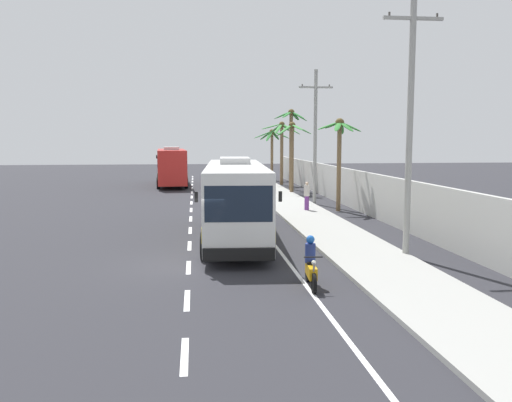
{
  "coord_description": "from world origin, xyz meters",
  "views": [
    {
      "loc": [
        0.26,
        -19.1,
        4.49
      ],
      "look_at": [
        3.03,
        4.97,
        1.7
      ],
      "focal_mm": 37.42,
      "sensor_mm": 36.0,
      "label": 1
    }
  ],
  "objects_px": {
    "palm_nearest": "(282,140)",
    "palm_second": "(272,143)",
    "coach_bus_foreground": "(235,197)",
    "motorcycle_beside_bus": "(260,200)",
    "utility_pole_nearest": "(410,119)",
    "pedestrian_near_kerb": "(307,195)",
    "utility_pole_mid": "(315,135)",
    "palm_farthest": "(339,143)",
    "motorcycle_trailing": "(311,266)",
    "palm_fourth": "(291,134)",
    "coach_bus_far_lane": "(171,165)",
    "palm_third": "(292,144)"
  },
  "relations": [
    {
      "from": "pedestrian_near_kerb",
      "to": "palm_third",
      "type": "height_order",
      "value": "palm_third"
    },
    {
      "from": "motorcycle_trailing",
      "to": "palm_nearest",
      "type": "relative_size",
      "value": 0.31
    },
    {
      "from": "coach_bus_far_lane",
      "to": "motorcycle_beside_bus",
      "type": "height_order",
      "value": "coach_bus_far_lane"
    },
    {
      "from": "coach_bus_far_lane",
      "to": "palm_third",
      "type": "relative_size",
      "value": 1.93
    },
    {
      "from": "motorcycle_trailing",
      "to": "utility_pole_mid",
      "type": "bearing_deg",
      "value": 76.9
    },
    {
      "from": "pedestrian_near_kerb",
      "to": "utility_pole_mid",
      "type": "xyz_separation_m",
      "value": [
        1.4,
        3.99,
        3.78
      ]
    },
    {
      "from": "coach_bus_far_lane",
      "to": "motorcycle_beside_bus",
      "type": "relative_size",
      "value": 5.88
    },
    {
      "from": "palm_nearest",
      "to": "pedestrian_near_kerb",
      "type": "bearing_deg",
      "value": -94.87
    },
    {
      "from": "motorcycle_beside_bus",
      "to": "palm_nearest",
      "type": "height_order",
      "value": "palm_nearest"
    },
    {
      "from": "palm_farthest",
      "to": "utility_pole_mid",
      "type": "bearing_deg",
      "value": 100.71
    },
    {
      "from": "coach_bus_far_lane",
      "to": "pedestrian_near_kerb",
      "type": "xyz_separation_m",
      "value": [
        9.16,
        -20.46,
        -0.92
      ]
    },
    {
      "from": "utility_pole_nearest",
      "to": "palm_third",
      "type": "relative_size",
      "value": 1.7
    },
    {
      "from": "utility_pole_mid",
      "to": "palm_nearest",
      "type": "relative_size",
      "value": 1.47
    },
    {
      "from": "pedestrian_near_kerb",
      "to": "utility_pole_nearest",
      "type": "height_order",
      "value": "utility_pole_nearest"
    },
    {
      "from": "palm_second",
      "to": "palm_third",
      "type": "height_order",
      "value": "palm_third"
    },
    {
      "from": "utility_pole_mid",
      "to": "palm_third",
      "type": "relative_size",
      "value": 1.55
    },
    {
      "from": "motorcycle_beside_bus",
      "to": "palm_second",
      "type": "bearing_deg",
      "value": 80.03
    },
    {
      "from": "palm_second",
      "to": "palm_farthest",
      "type": "xyz_separation_m",
      "value": [
        0.47,
        -25.85,
        0.12
      ]
    },
    {
      "from": "pedestrian_near_kerb",
      "to": "utility_pole_nearest",
      "type": "xyz_separation_m",
      "value": [
        1.16,
        -12.91,
        4.22
      ]
    },
    {
      "from": "pedestrian_near_kerb",
      "to": "coach_bus_foreground",
      "type": "bearing_deg",
      "value": 126.93
    },
    {
      "from": "utility_pole_mid",
      "to": "palm_third",
      "type": "height_order",
      "value": "utility_pole_mid"
    },
    {
      "from": "utility_pole_nearest",
      "to": "coach_bus_foreground",
      "type": "bearing_deg",
      "value": 143.19
    },
    {
      "from": "pedestrian_near_kerb",
      "to": "palm_nearest",
      "type": "xyz_separation_m",
      "value": [
        1.72,
        20.19,
        3.43
      ]
    },
    {
      "from": "palm_nearest",
      "to": "palm_second",
      "type": "distance_m",
      "value": 5.99
    },
    {
      "from": "coach_bus_far_lane",
      "to": "utility_pole_nearest",
      "type": "xyz_separation_m",
      "value": [
        10.32,
        -33.36,
        3.3
      ]
    },
    {
      "from": "motorcycle_beside_bus",
      "to": "palm_fourth",
      "type": "relative_size",
      "value": 0.27
    },
    {
      "from": "palm_second",
      "to": "palm_third",
      "type": "distance_m",
      "value": 14.68
    },
    {
      "from": "pedestrian_near_kerb",
      "to": "palm_fourth",
      "type": "bearing_deg",
      "value": -27.94
    },
    {
      "from": "utility_pole_nearest",
      "to": "palm_fourth",
      "type": "relative_size",
      "value": 1.4
    },
    {
      "from": "palm_second",
      "to": "motorcycle_beside_bus",
      "type": "bearing_deg",
      "value": -99.97
    },
    {
      "from": "pedestrian_near_kerb",
      "to": "palm_nearest",
      "type": "height_order",
      "value": "palm_nearest"
    },
    {
      "from": "palm_second",
      "to": "palm_farthest",
      "type": "distance_m",
      "value": 25.86
    },
    {
      "from": "coach_bus_foreground",
      "to": "palm_nearest",
      "type": "xyz_separation_m",
      "value": [
        6.79,
        28.43,
        2.6
      ]
    },
    {
      "from": "motorcycle_trailing",
      "to": "pedestrian_near_kerb",
      "type": "distance_m",
      "value": 17.0
    },
    {
      "from": "coach_bus_far_lane",
      "to": "palm_second",
      "type": "xyz_separation_m",
      "value": [
        10.78,
        5.71,
        2.15
      ]
    },
    {
      "from": "motorcycle_beside_bus",
      "to": "pedestrian_near_kerb",
      "type": "distance_m",
      "value": 3.04
    },
    {
      "from": "coach_bus_foreground",
      "to": "palm_second",
      "type": "relative_size",
      "value": 2.23
    },
    {
      "from": "coach_bus_foreground",
      "to": "motorcycle_beside_bus",
      "type": "xyz_separation_m",
      "value": [
        2.31,
        9.45,
        -1.23
      ]
    },
    {
      "from": "coach_bus_far_lane",
      "to": "palm_farthest",
      "type": "bearing_deg",
      "value": -60.82
    },
    {
      "from": "utility_pole_nearest",
      "to": "palm_second",
      "type": "xyz_separation_m",
      "value": [
        0.46,
        39.07,
        -1.14
      ]
    },
    {
      "from": "palm_nearest",
      "to": "palm_fourth",
      "type": "xyz_separation_m",
      "value": [
        -0.0,
        -5.1,
        0.51
      ]
    },
    {
      "from": "palm_second",
      "to": "palm_fourth",
      "type": "relative_size",
      "value": 0.78
    },
    {
      "from": "utility_pole_mid",
      "to": "palm_farthest",
      "type": "bearing_deg",
      "value": -79.29
    },
    {
      "from": "palm_third",
      "to": "coach_bus_far_lane",
      "type": "bearing_deg",
      "value": 139.0
    },
    {
      "from": "palm_nearest",
      "to": "palm_second",
      "type": "bearing_deg",
      "value": 90.91
    },
    {
      "from": "utility_pole_mid",
      "to": "palm_farthest",
      "type": "xyz_separation_m",
      "value": [
        0.7,
        -3.68,
        -0.58
      ]
    },
    {
      "from": "coach_bus_foreground",
      "to": "motorcycle_beside_bus",
      "type": "height_order",
      "value": "coach_bus_foreground"
    },
    {
      "from": "coach_bus_far_lane",
      "to": "utility_pole_mid",
      "type": "height_order",
      "value": "utility_pole_mid"
    },
    {
      "from": "utility_pole_nearest",
      "to": "palm_third",
      "type": "xyz_separation_m",
      "value": [
        -0.01,
        24.4,
        -1.14
      ]
    },
    {
      "from": "pedestrian_near_kerb",
      "to": "palm_second",
      "type": "relative_size",
      "value": 0.31
    }
  ]
}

